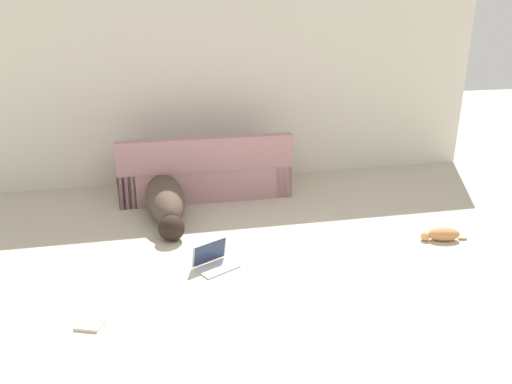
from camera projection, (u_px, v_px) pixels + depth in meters
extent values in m
plane|color=#BCB29E|center=(331.00, 352.00, 3.40)|extent=(20.00, 20.00, 0.00)
cube|color=beige|center=(233.00, 86.00, 6.51)|extent=(6.74, 0.06, 2.49)
cube|color=#A3757A|center=(204.00, 178.00, 6.27)|extent=(2.06, 0.78, 0.40)
cube|color=#A3757A|center=(206.00, 154.00, 5.83)|extent=(2.06, 0.14, 0.40)
cube|color=#A3757A|center=(276.00, 168.00, 6.43)|extent=(0.20, 0.78, 0.54)
cube|color=#A3757A|center=(128.00, 177.00, 6.07)|extent=(0.20, 0.78, 0.54)
ellipsoid|color=#4C3D33|center=(165.00, 198.00, 5.56)|extent=(0.48, 1.19, 0.42)
sphere|color=black|center=(172.00, 228.00, 4.99)|extent=(0.28, 0.28, 0.26)
cylinder|color=#4C3D33|center=(161.00, 192.00, 6.29)|extent=(0.06, 0.30, 0.05)
ellipsoid|color=#BC7A47|center=(444.00, 234.00, 5.01)|extent=(0.35, 0.22, 0.13)
sphere|color=tan|center=(425.00, 236.00, 5.02)|extent=(0.11, 0.11, 0.09)
cylinder|color=#BC7A47|center=(463.00, 239.00, 5.04)|extent=(0.08, 0.04, 0.02)
cube|color=#B7B7BC|center=(218.00, 268.00, 4.48)|extent=(0.42, 0.36, 0.02)
cube|color=#B7B7BC|center=(209.00, 252.00, 4.53)|extent=(0.34, 0.21, 0.22)
cube|color=#23334C|center=(210.00, 252.00, 4.53)|extent=(0.31, 0.19, 0.19)
cube|color=beige|center=(89.00, 325.00, 3.67)|extent=(0.22, 0.19, 0.02)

